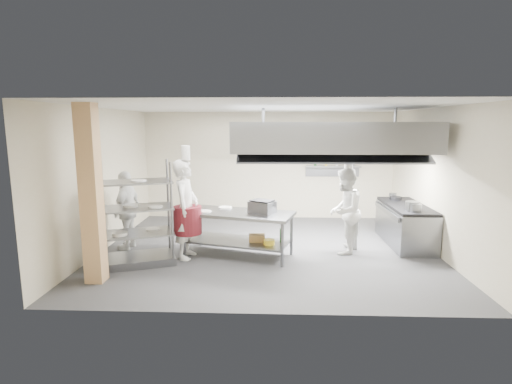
{
  "coord_description": "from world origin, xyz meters",
  "views": [
    {
      "loc": [
        0.08,
        -8.29,
        2.65
      ],
      "look_at": [
        -0.25,
        0.2,
        1.21
      ],
      "focal_mm": 28.0,
      "sensor_mm": 36.0,
      "label": 1
    }
  ],
  "objects_px": {
    "pass_rack": "(137,213)",
    "island": "(238,234)",
    "chef_head": "(186,209)",
    "chef_line": "(345,211)",
    "cooking_range": "(405,226)",
    "griddle": "(262,207)",
    "stockpot": "(412,206)",
    "chef_plating": "(127,210)"
  },
  "relations": [
    {
      "from": "pass_rack",
      "to": "island",
      "type": "bearing_deg",
      "value": -3.24
    },
    {
      "from": "chef_head",
      "to": "chef_line",
      "type": "relative_size",
      "value": 1.11
    },
    {
      "from": "cooking_range",
      "to": "chef_line",
      "type": "bearing_deg",
      "value": -155.48
    },
    {
      "from": "pass_rack",
      "to": "griddle",
      "type": "height_order",
      "value": "pass_rack"
    },
    {
      "from": "cooking_range",
      "to": "island",
      "type": "bearing_deg",
      "value": -165.56
    },
    {
      "from": "stockpot",
      "to": "island",
      "type": "bearing_deg",
      "value": -174.67
    },
    {
      "from": "island",
      "to": "pass_rack",
      "type": "relative_size",
      "value": 1.12
    },
    {
      "from": "chef_line",
      "to": "stockpot",
      "type": "xyz_separation_m",
      "value": [
        1.39,
        0.06,
        0.1
      ]
    },
    {
      "from": "stockpot",
      "to": "chef_head",
      "type": "bearing_deg",
      "value": -173.92
    },
    {
      "from": "chef_line",
      "to": "pass_rack",
      "type": "bearing_deg",
      "value": -54.07
    },
    {
      "from": "griddle",
      "to": "stockpot",
      "type": "height_order",
      "value": "griddle"
    },
    {
      "from": "chef_head",
      "to": "chef_plating",
      "type": "distance_m",
      "value": 1.5
    },
    {
      "from": "chef_line",
      "to": "chef_plating",
      "type": "xyz_separation_m",
      "value": [
        -4.6,
        0.13,
        -0.05
      ]
    },
    {
      "from": "cooking_range",
      "to": "chef_head",
      "type": "distance_m",
      "value": 4.85
    },
    {
      "from": "island",
      "to": "stockpot",
      "type": "xyz_separation_m",
      "value": [
        3.58,
        0.33,
        0.54
      ]
    },
    {
      "from": "island",
      "to": "cooking_range",
      "type": "height_order",
      "value": "island"
    },
    {
      "from": "cooking_range",
      "to": "pass_rack",
      "type": "bearing_deg",
      "value": -164.83
    },
    {
      "from": "chef_line",
      "to": "chef_plating",
      "type": "bearing_deg",
      "value": -67.17
    },
    {
      "from": "chef_plating",
      "to": "stockpot",
      "type": "relative_size",
      "value": 6.19
    },
    {
      "from": "pass_rack",
      "to": "chef_line",
      "type": "height_order",
      "value": "pass_rack"
    },
    {
      "from": "chef_head",
      "to": "stockpot",
      "type": "height_order",
      "value": "chef_head"
    },
    {
      "from": "chef_plating",
      "to": "griddle",
      "type": "relative_size",
      "value": 3.58
    },
    {
      "from": "griddle",
      "to": "cooking_range",
      "type": "bearing_deg",
      "value": 46.56
    },
    {
      "from": "cooking_range",
      "to": "chef_plating",
      "type": "relative_size",
      "value": 1.18
    },
    {
      "from": "chef_plating",
      "to": "griddle",
      "type": "bearing_deg",
      "value": 89.21
    },
    {
      "from": "pass_rack",
      "to": "chef_head",
      "type": "relative_size",
      "value": 1.0
    },
    {
      "from": "chef_head",
      "to": "stockpot",
      "type": "relative_size",
      "value": 7.26
    },
    {
      "from": "stockpot",
      "to": "chef_plating",
      "type": "bearing_deg",
      "value": 179.38
    },
    {
      "from": "stockpot",
      "to": "chef_line",
      "type": "bearing_deg",
      "value": -177.38
    },
    {
      "from": "chef_line",
      "to": "griddle",
      "type": "relative_size",
      "value": 3.77
    },
    {
      "from": "chef_head",
      "to": "griddle",
      "type": "height_order",
      "value": "chef_head"
    },
    {
      "from": "chef_head",
      "to": "cooking_range",
      "type": "bearing_deg",
      "value": -72.21
    },
    {
      "from": "cooking_range",
      "to": "griddle",
      "type": "height_order",
      "value": "griddle"
    },
    {
      "from": "stockpot",
      "to": "cooking_range",
      "type": "bearing_deg",
      "value": 81.56
    },
    {
      "from": "island",
      "to": "chef_plating",
      "type": "relative_size",
      "value": 1.31
    },
    {
      "from": "island",
      "to": "chef_plating",
      "type": "bearing_deg",
      "value": -173.51
    },
    {
      "from": "pass_rack",
      "to": "griddle",
      "type": "bearing_deg",
      "value": -7.46
    },
    {
      "from": "chef_plating",
      "to": "island",
      "type": "bearing_deg",
      "value": 88.38
    },
    {
      "from": "chef_line",
      "to": "stockpot",
      "type": "distance_m",
      "value": 1.39
    },
    {
      "from": "chef_line",
      "to": "island",
      "type": "bearing_deg",
      "value": -58.55
    },
    {
      "from": "chef_line",
      "to": "chef_plating",
      "type": "relative_size",
      "value": 1.05
    },
    {
      "from": "chef_plating",
      "to": "stockpot",
      "type": "bearing_deg",
      "value": 97.16
    }
  ]
}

